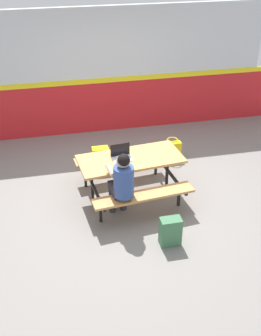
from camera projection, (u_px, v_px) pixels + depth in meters
ground_plane at (133, 196)px, 7.05m from camera, size 10.00×10.00×0.02m
accent_backdrop at (106, 75)px, 8.57m from camera, size 8.00×0.14×2.60m
picnic_table_main at (130, 167)px, 6.74m from camera, size 1.74×1.71×0.74m
student_nearer at (122, 181)px, 6.13m from camera, size 0.39×0.54×1.21m
laptop_silver at (121, 156)px, 6.62m from camera, size 0.34×0.25×0.22m
backpack_dark at (101, 158)px, 7.68m from camera, size 0.30×0.22×0.44m
tote_bag_bright at (172, 150)px, 8.00m from camera, size 0.34×0.21×0.43m
satchel_spare at (170, 231)px, 5.91m from camera, size 0.30×0.22×0.44m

